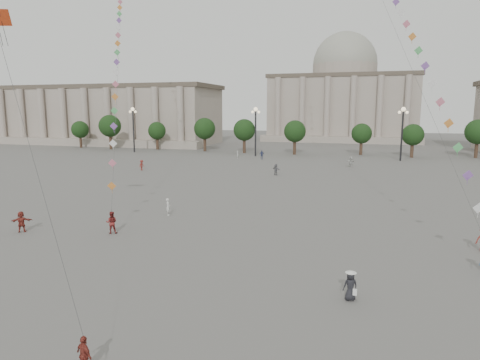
# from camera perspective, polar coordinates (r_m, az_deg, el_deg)

# --- Properties ---
(ground) EXTENTS (360.00, 360.00, 0.00)m
(ground) POSITION_cam_1_polar(r_m,az_deg,el_deg) (24.60, -5.43, -15.25)
(ground) COLOR #575552
(ground) RESTS_ON ground
(hall_west) EXTENTS (84.00, 26.22, 17.20)m
(hall_west) POSITION_cam_1_polar(r_m,az_deg,el_deg) (141.78, -19.69, 8.17)
(hall_west) COLOR gray
(hall_west) RESTS_ON ground
(hall_central) EXTENTS (48.30, 34.30, 35.50)m
(hall_central) POSITION_cam_1_polar(r_m,az_deg,el_deg) (150.19, 13.60, 10.71)
(hall_central) COLOR gray
(hall_central) RESTS_ON ground
(tree_row) EXTENTS (137.12, 5.12, 8.00)m
(tree_row) POSITION_cam_1_polar(r_m,az_deg,el_deg) (99.16, 11.74, 6.45)
(tree_row) COLOR #36261B
(tree_row) RESTS_ON ground
(lamp_post_far_west) EXTENTS (2.00, 0.90, 10.65)m
(lamp_post_far_west) POSITION_cam_1_polar(r_m,az_deg,el_deg) (105.32, -14.06, 7.59)
(lamp_post_far_west) COLOR #262628
(lamp_post_far_west) RESTS_ON ground
(lamp_post_mid_west) EXTENTS (2.00, 0.90, 10.65)m
(lamp_post_mid_west) POSITION_cam_1_polar(r_m,az_deg,el_deg) (93.72, 2.09, 7.67)
(lamp_post_mid_west) COLOR #262628
(lamp_post_mid_west) RESTS_ON ground
(lamp_post_mid_east) EXTENTS (2.00, 0.90, 10.65)m
(lamp_post_mid_east) POSITION_cam_1_polar(r_m,az_deg,el_deg) (90.95, 20.85, 7.01)
(lamp_post_mid_east) COLOR #262628
(lamp_post_mid_east) RESTS_ON ground
(person_crowd_0) EXTENTS (1.16, 0.91, 1.84)m
(person_crowd_0) POSITION_cam_1_polar(r_m,az_deg,el_deg) (88.55, 2.91, 3.39)
(person_crowd_0) COLOR navy
(person_crowd_0) RESTS_ON ground
(person_crowd_2) EXTENTS (0.90, 1.26, 1.76)m
(person_crowd_2) POSITION_cam_1_polar(r_m,az_deg,el_deg) (74.13, -12.96, 1.94)
(person_crowd_2) COLOR maroon
(person_crowd_2) RESTS_ON ground
(person_crowd_4) EXTENTS (1.76, 1.27, 1.83)m
(person_crowd_4) POSITION_cam_1_polar(r_m,az_deg,el_deg) (79.22, 14.55, 2.38)
(person_crowd_4) COLOR silver
(person_crowd_4) RESTS_ON ground
(person_crowd_10) EXTENTS (0.49, 0.63, 1.55)m
(person_crowd_10) POSITION_cam_1_polar(r_m,az_deg,el_deg) (89.75, -0.31, 3.39)
(person_crowd_10) COLOR beige
(person_crowd_10) RESTS_ON ground
(person_crowd_12) EXTENTS (1.64, 1.42, 1.78)m
(person_crowd_12) POSITION_cam_1_polar(r_m,az_deg,el_deg) (67.27, 4.81, 1.42)
(person_crowd_12) COLOR slate
(person_crowd_12) RESTS_ON ground
(person_crowd_13) EXTENTS (0.65, 0.73, 1.69)m
(person_crowd_13) POSITION_cam_1_polar(r_m,az_deg,el_deg) (42.32, -9.56, -3.54)
(person_crowd_13) COLOR silver
(person_crowd_13) RESTS_ON ground
(tourist_0) EXTENTS (1.00, 0.70, 1.57)m
(tourist_0) POSITION_cam_1_polar(r_m,az_deg,el_deg) (19.01, -20.03, -21.08)
(tourist_0) COLOR maroon
(tourist_0) RESTS_ON ground
(tourist_2) EXTENTS (1.69, 1.34, 1.79)m
(tourist_2) POSITION_cam_1_polar(r_m,az_deg,el_deg) (40.56, -27.13, -4.96)
(tourist_2) COLOR maroon
(tourist_2) RESTS_ON ground
(kite_flyer_0) EXTENTS (1.11, 1.01, 1.86)m
(kite_flyer_0) POSITION_cam_1_polar(r_m,az_deg,el_deg) (37.34, -16.75, -5.43)
(kite_flyer_0) COLOR maroon
(kite_flyer_0) RESTS_ON ground
(hat_person) EXTENTS (0.94, 0.80, 1.69)m
(hat_person) POSITION_cam_1_polar(r_m,az_deg,el_deg) (24.53, 14.51, -13.41)
(hat_person) COLOR black
(hat_person) RESTS_ON ground
(kite_train_west) EXTENTS (24.75, 43.65, 62.85)m
(kite_train_west) POSITION_cam_1_polar(r_m,az_deg,el_deg) (63.72, -15.82, 19.25)
(kite_train_west) COLOR #3F3F3F
(kite_train_west) RESTS_ON ground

